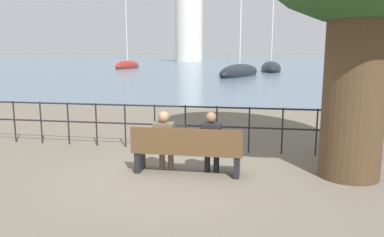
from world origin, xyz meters
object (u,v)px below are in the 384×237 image
sailboat_2 (239,72)px  seated_person_right (211,140)px  sailboat_1 (352,77)px  park_bench (187,151)px  sailboat_3 (128,65)px  harbor_lighthouse (189,12)px  sailboat_4 (271,68)px  seated_person_left (164,139)px

sailboat_2 → seated_person_right: bearing=-70.6°
sailboat_1 → park_bench: bearing=-85.2°
sailboat_3 → park_bench: bearing=-61.3°
sailboat_3 → harbor_lighthouse: bearing=94.8°
sailboat_4 → harbor_lighthouse: bearing=112.0°
seated_person_left → seated_person_right: bearing=-0.0°
park_bench → sailboat_3: bearing=110.9°
sailboat_1 → sailboat_3: size_ratio=0.78×
park_bench → sailboat_2: 29.58m
park_bench → seated_person_right: size_ratio=1.74×
sailboat_1 → harbor_lighthouse: size_ratio=0.41×
seated_person_left → sailboat_2: 29.50m
sailboat_2 → harbor_lighthouse: 54.33m
sailboat_3 → seated_person_right: bearing=-60.7°
seated_person_left → sailboat_4: size_ratio=0.12×
sailboat_1 → sailboat_3: sailboat_3 is taller
seated_person_right → sailboat_3: bearing=111.5°
sailboat_3 → sailboat_4: (19.53, -5.35, -0.02)m
seated_person_right → sailboat_2: size_ratio=0.14×
sailboat_1 → sailboat_2: bearing=171.3°
park_bench → sailboat_4: (2.74, 38.56, -0.07)m
seated_person_left → sailboat_3: (-16.35, 43.83, -0.26)m
sailboat_2 → harbor_lighthouse: harbor_lighthouse is taller
park_bench → sailboat_4: bearing=85.9°
park_bench → sailboat_3: sailboat_3 is taller
sailboat_3 → sailboat_1: bearing=-30.7°
seated_person_right → sailboat_2: (-0.93, 29.50, -0.31)m
park_bench → sailboat_1: sailboat_1 is taller
seated_person_left → harbor_lighthouse: (-14.37, 80.75, 10.63)m
seated_person_right → sailboat_1: size_ratio=0.12×
seated_person_left → sailboat_1: size_ratio=0.12×
seated_person_left → park_bench: bearing=-10.6°
sailboat_2 → harbor_lighthouse: (-14.33, 51.25, 10.94)m
seated_person_left → seated_person_right: 0.89m
seated_person_left → sailboat_3: size_ratio=0.09×
seated_person_right → sailboat_4: size_ratio=0.12×
seated_person_left → sailboat_2: (-0.04, 29.50, -0.31)m
sailboat_1 → sailboat_2: (-8.85, 5.70, -0.01)m
seated_person_left → sailboat_4: (3.18, 38.48, -0.28)m
sailboat_4 → harbor_lighthouse: (-17.55, 42.27, 10.91)m
harbor_lighthouse → seated_person_right: bearing=-79.3°
sailboat_1 → sailboat_4: (-5.62, 14.68, 0.01)m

